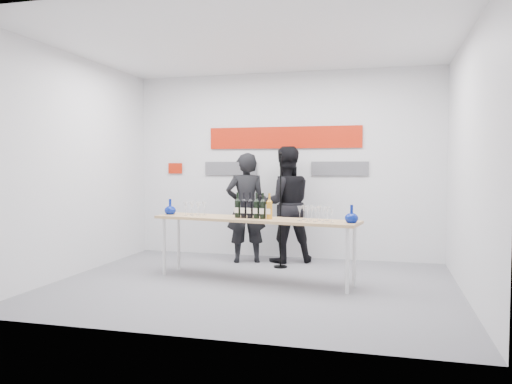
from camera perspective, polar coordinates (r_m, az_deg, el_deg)
ground at (r=6.37m, az=-0.40°, el=-10.55°), size 5.00×5.00×0.00m
back_wall at (r=8.14m, az=3.23°, el=3.06°), size 5.00×0.04×3.00m
signage at (r=8.13m, az=2.81°, el=5.22°), size 3.38×0.02×0.79m
tasting_table at (r=6.46m, az=-0.22°, el=-3.54°), size 2.78×0.99×0.82m
wine_bottles at (r=6.41m, az=-0.32°, el=-1.56°), size 0.53×0.16×0.33m
decanter_left at (r=7.05m, az=-9.78°, el=-1.66°), size 0.16×0.16×0.21m
decanter_right at (r=6.02m, az=10.87°, el=-2.46°), size 0.16×0.16×0.21m
glasses_left at (r=6.86m, az=-6.98°, el=-1.90°), size 0.29×0.25×0.18m
glasses_right at (r=6.14m, az=6.81°, el=-2.46°), size 0.46×0.29×0.18m
presenter_left at (r=7.69m, az=-1.16°, el=-1.82°), size 0.72×0.60×1.69m
presenter_right at (r=7.73m, az=3.35°, el=-1.43°), size 1.07×0.98×1.79m
mic_stand at (r=7.33m, az=2.81°, el=-4.66°), size 0.20×0.20×1.69m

